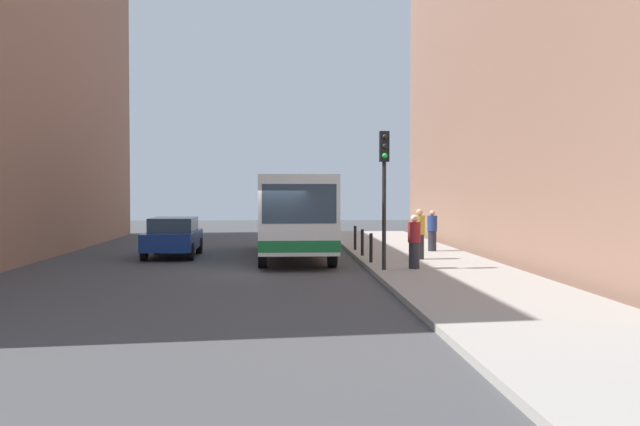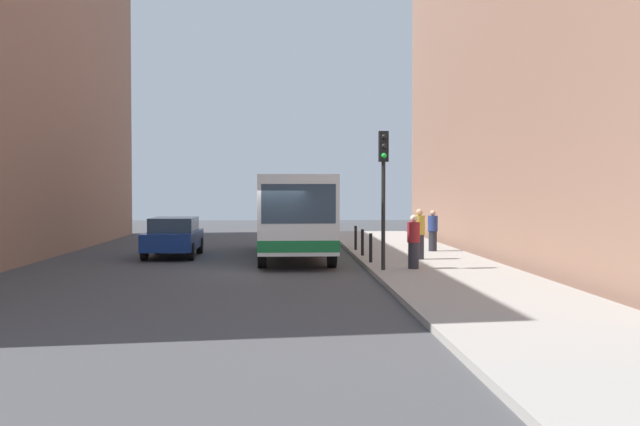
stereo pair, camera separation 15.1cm
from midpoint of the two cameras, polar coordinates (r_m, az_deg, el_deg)
The scene contains 12 objects.
ground_plane at distance 23.84m, azimuth -4.33°, elevation -4.33°, with size 80.00×80.00×0.00m, color #424244.
sidewalk at distance 24.32m, azimuth 8.53°, elevation -4.05°, with size 4.40×40.00×0.15m, color #9E9991.
building_right at distance 30.21m, azimuth 18.64°, elevation 11.09°, with size 7.00×32.00×14.96m, color #936B56.
bus at distance 28.66m, azimuth -2.14°, elevation 0.15°, with size 2.65×11.05×3.00m.
car_beside_bus at distance 29.20m, azimuth -11.06°, elevation -1.71°, with size 1.87×4.40×1.48m.
traffic_light at distance 22.59m, azimuth 4.63°, elevation 2.97°, with size 0.28×0.33×4.10m.
bollard_near at distance 25.00m, azimuth 3.66°, elevation -2.61°, with size 0.11×0.11×0.95m, color black.
bollard_mid at distance 27.60m, azimuth 3.03°, elevation -2.20°, with size 0.11×0.11×0.95m, color black.
bollard_far at distance 30.19m, azimuth 2.50°, elevation -1.87°, with size 0.11×0.11×0.95m, color black.
pedestrian_near_signal at distance 23.08m, azimuth 6.87°, elevation -2.16°, with size 0.38×0.38×1.62m.
pedestrian_mid_sidewalk at distance 26.25m, azimuth 7.27°, elevation -1.57°, with size 0.38×0.38×1.72m.
pedestrian_far_sidewalk at distance 29.85m, azimuth 8.24°, elevation -1.33°, with size 0.38×0.38×1.59m.
Camera 1 is at (0.46, -23.70, 2.51)m, focal length 42.82 mm.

